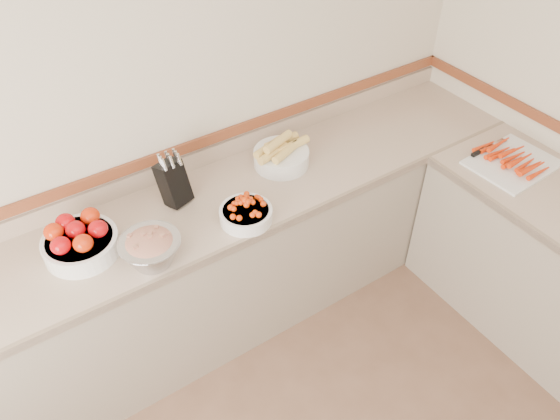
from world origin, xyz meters
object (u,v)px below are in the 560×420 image
corn_bowl (281,155)px  cutting_board (512,160)px  rhubarb_bowl (151,249)px  knife_block (173,182)px  tomato_bowl (80,241)px  cherry_tomato_bowl (246,213)px

corn_bowl → cutting_board: corn_bowl is taller
rhubarb_bowl → cutting_board: (1.95, -0.41, -0.06)m
corn_bowl → cutting_board: (1.07, -0.70, -0.05)m
rhubarb_bowl → knife_block: bearing=50.6°
knife_block → corn_bowl: size_ratio=0.88×
corn_bowl → rhubarb_bowl: bearing=-162.2°
cutting_board → rhubarb_bowl: bearing=168.1°
tomato_bowl → rhubarb_bowl: tomato_bowl is taller
knife_block → cherry_tomato_bowl: 0.40m
knife_block → cherry_tomato_bowl: bearing=-55.6°
knife_block → rhubarb_bowl: 0.43m
knife_block → cutting_board: bearing=-23.8°
knife_block → tomato_bowl: knife_block is taller
tomato_bowl → cherry_tomato_bowl: bearing=-17.3°
cherry_tomato_bowl → cutting_board: 1.52m
corn_bowl → rhubarb_bowl: 0.93m
tomato_bowl → cherry_tomato_bowl: (0.74, -0.23, -0.03)m
tomato_bowl → rhubarb_bowl: size_ratio=1.23×
knife_block → tomato_bowl: 0.53m
cherry_tomato_bowl → corn_bowl: (0.39, 0.28, 0.02)m
knife_block → cherry_tomato_bowl: (0.22, -0.32, -0.07)m
corn_bowl → cutting_board: 1.27m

